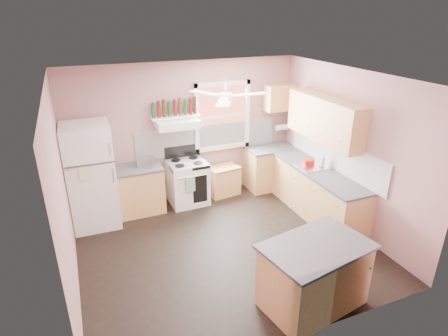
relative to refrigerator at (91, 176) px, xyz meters
name	(u,v)px	position (x,y,z in m)	size (l,w,h in m)	color
floor	(225,246)	(1.84, -1.55, -0.92)	(4.50, 4.50, 0.00)	black
ceiling	(226,78)	(1.84, -1.55, 1.78)	(4.50, 4.50, 0.00)	white
wall_back	(185,132)	(1.84, 0.47, 0.43)	(4.50, 0.05, 2.70)	#936567
wall_right	(349,150)	(4.11, -1.55, 0.43)	(0.05, 4.00, 2.70)	#936567
wall_left	(60,197)	(-0.44, -1.55, 0.43)	(0.05, 4.00, 2.70)	#936567
backsplash_back	(208,138)	(2.29, 0.43, 0.26)	(2.90, 0.03, 0.55)	white
backsplash_right	(335,154)	(4.07, -1.25, 0.26)	(0.03, 2.60, 0.55)	white
window_view	(222,116)	(2.59, 0.43, 0.68)	(1.00, 0.02, 1.20)	brown
window_frame	(222,116)	(2.59, 0.40, 0.68)	(1.16, 0.07, 1.36)	white
refrigerator	(91,176)	(0.00, 0.00, 0.00)	(0.78, 0.76, 1.84)	white
base_cabinet_left	(138,191)	(0.78, 0.15, -0.49)	(0.90, 0.60, 0.86)	#B67B4C
counter_left	(136,168)	(0.78, 0.15, -0.04)	(0.92, 0.62, 0.04)	#414144
toaster	(146,162)	(0.96, 0.11, 0.07)	(0.28, 0.16, 0.18)	silver
stove	(188,182)	(1.74, 0.13, -0.49)	(0.72, 0.64, 0.86)	white
range_hood	(177,124)	(1.61, 0.20, 0.70)	(0.78, 0.50, 0.14)	white
bottle_shelf	(175,117)	(1.61, 0.32, 0.80)	(0.90, 0.26, 0.03)	white
cart	(224,180)	(2.53, 0.20, -0.61)	(0.61, 0.41, 0.61)	#B67B4C
base_cabinet_corner	(270,168)	(3.59, 0.15, -0.49)	(1.00, 0.60, 0.86)	#B67B4C
base_cabinet_right	(317,194)	(3.79, -1.25, -0.49)	(0.60, 2.20, 0.86)	#B67B4C
counter_corner	(271,148)	(3.59, 0.15, -0.04)	(1.02, 0.62, 0.04)	#414144
counter_right	(319,172)	(3.78, -1.25, -0.04)	(0.62, 2.22, 0.04)	#414144
sink	(313,167)	(3.78, -1.05, -0.02)	(0.55, 0.45, 0.03)	silver
faucet	(320,162)	(3.94, -1.05, 0.05)	(0.03, 0.03, 0.14)	silver
upper_cabinet_right	(324,119)	(3.92, -1.05, 0.86)	(0.33, 1.80, 0.76)	#B67B4C
upper_cabinet_corner	(279,98)	(3.79, 0.28, 0.98)	(0.60, 0.33, 0.52)	#B67B4C
paper_towel	(282,127)	(3.91, 0.31, 0.33)	(0.12, 0.12, 0.26)	white
island	(314,276)	(2.38, -3.15, -0.49)	(1.25, 0.79, 0.86)	#B67B4C
island_top	(317,247)	(2.38, -3.15, -0.04)	(1.32, 0.86, 0.04)	#414144
ceiling_fan_hub	(226,96)	(1.84, -1.55, 1.53)	(0.20, 0.20, 0.08)	white
soap_bottle	(323,160)	(3.93, -1.12, 0.11)	(0.10, 0.10, 0.26)	silver
red_caddy	(309,162)	(3.75, -0.95, 0.03)	(0.18, 0.12, 0.10)	#B7140F
wine_bottles	(175,108)	(1.61, 0.32, 0.96)	(0.86, 0.06, 0.31)	#143819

